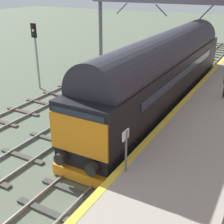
# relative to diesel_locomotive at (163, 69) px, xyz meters

# --- Properties ---
(ground_plane) EXTENTS (140.00, 140.00, 0.00)m
(ground_plane) POSITION_rel_diesel_locomotive_xyz_m (-0.00, -5.13, -2.48)
(ground_plane) COLOR #5A6451
(ground_plane) RESTS_ON ground
(track_main) EXTENTS (2.50, 60.00, 0.15)m
(track_main) POSITION_rel_diesel_locomotive_xyz_m (-0.00, -5.13, -2.43)
(track_main) COLOR gray
(track_main) RESTS_ON ground
(track_adjacent_west) EXTENTS (2.50, 60.00, 0.15)m
(track_adjacent_west) POSITION_rel_diesel_locomotive_xyz_m (-3.35, -5.13, -2.43)
(track_adjacent_west) COLOR slate
(track_adjacent_west) RESTS_ON ground
(track_adjacent_far_west) EXTENTS (2.50, 60.00, 0.15)m
(track_adjacent_far_west) POSITION_rel_diesel_locomotive_xyz_m (-7.12, -5.13, -2.43)
(track_adjacent_far_west) COLOR gray
(track_adjacent_far_west) RESTS_ON ground
(station_platform) EXTENTS (4.00, 44.00, 1.01)m
(station_platform) POSITION_rel_diesel_locomotive_xyz_m (3.60, -5.13, -1.98)
(station_platform) COLOR #A09B8F
(station_platform) RESTS_ON ground
(diesel_locomotive) EXTENTS (2.74, 18.69, 4.68)m
(diesel_locomotive) POSITION_rel_diesel_locomotive_xyz_m (0.00, 0.00, 0.00)
(diesel_locomotive) COLOR black
(diesel_locomotive) RESTS_ON ground
(signal_post_mid) EXTENTS (0.44, 0.22, 4.81)m
(signal_post_mid) POSITION_rel_diesel_locomotive_xyz_m (-9.35, -1.08, 0.59)
(signal_post_mid) COLOR gray
(signal_post_mid) RESTS_ON ground
(platform_number_sign) EXTENTS (0.10, 0.44, 1.68)m
(platform_number_sign) POSITION_rel_diesel_locomotive_xyz_m (1.97, -8.97, -0.35)
(platform_number_sign) COLOR slate
(platform_number_sign) RESTS_ON station_platform
(overhead_footbridge) EXTENTS (16.42, 2.00, 6.34)m
(overhead_footbridge) POSITION_rel_diesel_locomotive_xyz_m (-1.51, 8.23, 3.34)
(overhead_footbridge) COLOR slate
(overhead_footbridge) RESTS_ON ground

